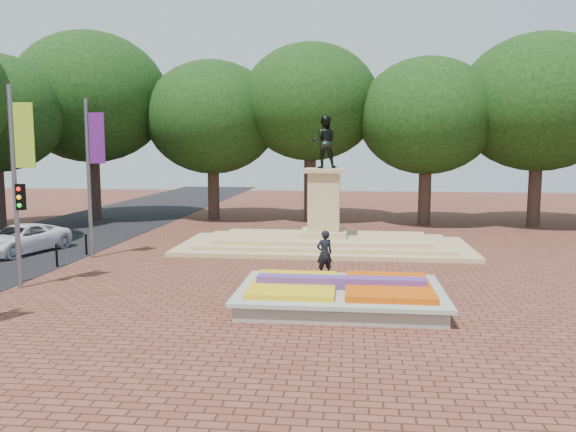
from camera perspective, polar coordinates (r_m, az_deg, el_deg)
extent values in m
plane|color=brown|center=(19.72, 2.51, -7.39)|extent=(90.00, 90.00, 0.00)
cube|color=gray|center=(17.69, 5.34, -8.34)|extent=(6.00, 4.00, 0.45)
cube|color=#ABB5A4|center=(17.62, 5.35, -7.48)|extent=(6.30, 4.30, 0.12)
cube|color=#CA640B|center=(17.62, 10.11, -7.12)|extent=(2.60, 3.40, 0.22)
cube|color=yellow|center=(17.67, 0.61, -7.00)|extent=(2.60, 3.40, 0.18)
cube|color=#532E7F|center=(17.56, 5.36, -6.78)|extent=(5.20, 0.55, 0.38)
cube|color=tan|center=(27.51, 3.64, -3.08)|extent=(14.00, 6.00, 0.20)
cube|color=tan|center=(27.48, 3.65, -2.67)|extent=(12.00, 5.00, 0.20)
cube|color=tan|center=(27.44, 3.65, -2.26)|extent=(10.00, 4.00, 0.20)
cube|color=tan|center=(27.41, 3.65, -1.74)|extent=(2.20, 2.20, 0.30)
cube|color=tan|center=(27.22, 3.68, 1.49)|extent=(1.50, 1.50, 2.80)
cube|color=tan|center=(27.11, 3.70, 4.64)|extent=(1.90, 1.90, 0.20)
imported|color=black|center=(27.10, 3.72, 7.50)|extent=(1.22, 0.95, 2.50)
cylinder|color=#39291F|center=(40.99, -18.58, 2.54)|extent=(0.80, 0.80, 4.00)
ellipsoid|color=black|center=(40.93, -18.83, 9.11)|extent=(8.80, 8.80, 7.48)
cylinder|color=#39291F|center=(38.31, -7.65, 2.56)|extent=(0.80, 0.80, 4.00)
ellipsoid|color=black|center=(38.25, -7.76, 9.59)|extent=(8.80, 8.80, 7.48)
cylinder|color=#39291F|center=(37.24, 2.87, 2.49)|extent=(0.80, 0.80, 4.00)
ellipsoid|color=black|center=(37.18, 2.91, 9.72)|extent=(8.80, 8.80, 7.48)
cylinder|color=#39291F|center=(37.47, 13.62, 2.33)|extent=(0.80, 0.80, 4.00)
ellipsoid|color=black|center=(37.41, 13.83, 9.52)|extent=(8.80, 8.80, 7.48)
cylinder|color=#39291F|center=(38.98, 23.89, 2.10)|extent=(0.80, 0.80, 4.00)
ellipsoid|color=black|center=(38.92, 24.23, 9.00)|extent=(8.80, 8.80, 7.48)
cylinder|color=#39291F|center=(38.32, -26.48, 1.78)|extent=(0.80, 0.80, 3.84)
ellipsoid|color=black|center=(38.23, -26.85, 8.49)|extent=(8.40, 8.40, 7.14)
cylinder|color=slate|center=(21.44, -26.01, 2.55)|extent=(0.16, 0.16, 7.00)
cube|color=#95C026|center=(21.16, -25.23, 7.43)|extent=(0.70, 0.04, 2.20)
cylinder|color=slate|center=(26.24, -19.59, 3.53)|extent=(0.16, 0.16, 7.00)
cube|color=#5C1B71|center=(26.02, -18.85, 7.50)|extent=(0.70, 0.04, 2.20)
cube|color=black|center=(21.36, -25.51, 1.76)|extent=(0.28, 0.18, 0.90)
cylinder|color=black|center=(22.77, -25.59, -4.96)|extent=(0.10, 0.10, 0.90)
sphere|color=black|center=(22.69, -25.65, -3.80)|extent=(0.12, 0.12, 0.12)
cylinder|color=black|center=(24.97, -22.44, -3.81)|extent=(0.10, 0.10, 0.90)
sphere|color=black|center=(24.89, -22.49, -2.74)|extent=(0.12, 0.12, 0.12)
cylinder|color=black|center=(27.24, -19.82, -2.83)|extent=(0.10, 0.10, 0.90)
sphere|color=black|center=(27.17, -19.86, -1.86)|extent=(0.12, 0.12, 0.12)
imported|color=white|center=(28.89, -25.56, -2.13)|extent=(3.35, 5.19, 1.33)
imported|color=black|center=(21.41, 3.73, -3.81)|extent=(0.77, 0.67, 1.78)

